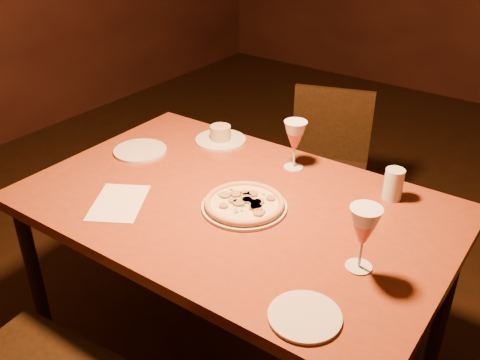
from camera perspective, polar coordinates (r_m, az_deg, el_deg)
The scene contains 10 objects.
dining_table at distance 1.91m, azimuth -0.48°, elevation -4.08°, with size 1.51×0.99×0.80m.
chair_far at distance 2.83m, azimuth 9.12°, elevation 1.71°, with size 0.52×0.52×0.85m.
pizza_plate at distance 1.83m, azimuth 0.46°, elevation -2.54°, with size 0.29×0.29×0.03m.
ramekin_saucer at distance 2.30m, azimuth -2.09°, elevation 4.69°, with size 0.22×0.22×0.07m.
wine_glass_far at distance 2.06m, azimuth 5.84°, elevation 3.72°, with size 0.09×0.09×0.20m, color #CC6055, non-canonical shape.
wine_glass_right at distance 1.55m, azimuth 12.93°, elevation -6.12°, with size 0.09×0.09×0.20m, color #CC6055, non-canonical shape.
water_tumbler at distance 1.94m, azimuth 16.06°, elevation -0.42°, with size 0.07×0.07×0.11m, color silver.
side_plate_left at distance 2.25m, azimuth -10.60°, elevation 3.09°, with size 0.22×0.22×0.01m, color silver.
side_plate_near at distance 1.43m, azimuth 6.92°, elevation -14.24°, with size 0.19×0.19×0.01m, color silver.
menu_card at distance 1.91m, azimuth -12.82°, elevation -2.36°, with size 0.17×0.25×0.00m, color white.
Camera 1 is at (0.68, -1.47, 1.78)m, focal length 40.00 mm.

